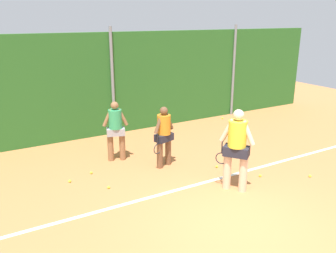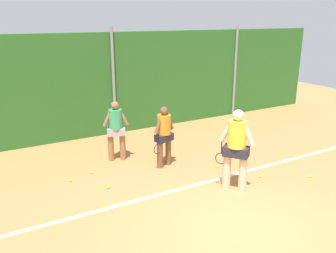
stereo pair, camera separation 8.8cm
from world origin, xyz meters
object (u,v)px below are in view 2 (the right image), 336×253
(tennis_ball_5, at_px, (217,167))
(tennis_ball_3, at_px, (310,177))
(player_foreground_near, at_px, (236,146))
(tennis_ball_1, at_px, (70,181))
(player_backcourt_far, at_px, (116,128))
(tennis_ball_4, at_px, (91,172))
(tennis_ball_7, at_px, (224,118))
(tennis_ball_2, at_px, (260,176))
(tennis_ball_6, at_px, (108,187))
(player_midcourt, at_px, (164,134))

(tennis_ball_5, bearing_deg, tennis_ball_3, -44.26)
(player_foreground_near, relative_size, tennis_ball_5, 29.08)
(tennis_ball_1, xyz_separation_m, tennis_ball_3, (5.30, -2.70, 0.00))
(player_backcourt_far, bearing_deg, tennis_ball_1, 44.26)
(tennis_ball_4, bearing_deg, tennis_ball_3, -31.84)
(tennis_ball_7, bearing_deg, tennis_ball_2, -117.90)
(player_foreground_near, relative_size, tennis_ball_6, 29.08)
(player_midcourt, xyz_separation_m, tennis_ball_6, (-1.76, -0.50, -0.89))
(tennis_ball_6, bearing_deg, tennis_ball_7, 29.19)
(tennis_ball_2, bearing_deg, tennis_ball_5, 121.08)
(tennis_ball_2, xyz_separation_m, tennis_ball_5, (-0.60, 1.00, 0.00))
(player_midcourt, xyz_separation_m, tennis_ball_1, (-2.47, 0.27, -0.89))
(tennis_ball_1, xyz_separation_m, tennis_ball_4, (0.61, 0.21, 0.00))
(tennis_ball_2, bearing_deg, tennis_ball_6, 159.83)
(player_foreground_near, distance_m, tennis_ball_1, 4.07)
(tennis_ball_2, bearing_deg, player_foreground_near, -169.55)
(tennis_ball_4, height_order, tennis_ball_6, same)
(player_foreground_near, distance_m, tennis_ball_7, 6.02)
(tennis_ball_7, bearing_deg, tennis_ball_1, -159.01)
(tennis_ball_1, bearing_deg, player_backcourt_far, 26.32)
(player_midcourt, relative_size, player_backcourt_far, 0.98)
(tennis_ball_1, bearing_deg, tennis_ball_5, -16.50)
(tennis_ball_4, bearing_deg, tennis_ball_5, -23.06)
(player_foreground_near, relative_size, tennis_ball_7, 29.08)
(player_midcourt, relative_size, tennis_ball_5, 24.87)
(player_backcourt_far, xyz_separation_m, tennis_ball_4, (-0.92, -0.54, -0.91))
(player_backcourt_far, relative_size, tennis_ball_6, 25.42)
(player_midcourt, bearing_deg, player_foreground_near, 94.42)
(player_foreground_near, xyz_separation_m, player_backcourt_far, (-1.70, 3.01, -0.13))
(tennis_ball_4, distance_m, tennis_ball_7, 6.52)
(tennis_ball_2, height_order, tennis_ball_7, same)
(tennis_ball_5, xyz_separation_m, tennis_ball_7, (3.06, 3.64, 0.00))
(player_foreground_near, xyz_separation_m, tennis_ball_2, (1.00, 0.18, -1.04))
(player_midcourt, bearing_deg, tennis_ball_5, 128.79)
(tennis_ball_5, relative_size, tennis_ball_7, 1.00)
(player_midcourt, bearing_deg, tennis_ball_7, -162.61)
(tennis_ball_2, distance_m, tennis_ball_4, 4.28)
(tennis_ball_1, height_order, tennis_ball_4, same)
(player_foreground_near, bearing_deg, tennis_ball_4, 9.78)
(player_midcourt, distance_m, tennis_ball_1, 2.64)
(tennis_ball_3, xyz_separation_m, tennis_ball_6, (-4.60, 1.93, 0.00))
(player_midcourt, bearing_deg, tennis_ball_3, 122.82)
(tennis_ball_2, height_order, tennis_ball_6, same)
(player_foreground_near, bearing_deg, tennis_ball_6, 22.66)
(player_backcourt_far, distance_m, tennis_ball_3, 5.20)
(tennis_ball_4, relative_size, tennis_ball_7, 1.00)
(player_foreground_near, relative_size, tennis_ball_3, 29.08)
(tennis_ball_5, bearing_deg, tennis_ball_4, 156.94)
(tennis_ball_3, height_order, tennis_ball_4, same)
(tennis_ball_6, bearing_deg, tennis_ball_5, -5.84)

